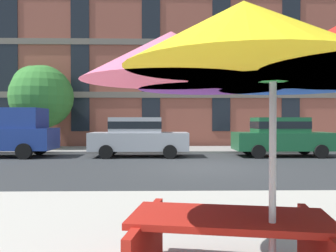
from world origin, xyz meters
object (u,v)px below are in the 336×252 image
object	(u,v)px
sedan_silver	(138,136)
street_tree_left	(40,93)
picnic_table	(229,246)
pickup_blue	(2,134)
sedan_green	(281,136)
patio_umbrella	(273,56)

from	to	relation	value
sedan_silver	street_tree_left	size ratio (longest dim) A/B	0.94
street_tree_left	picnic_table	world-z (taller)	street_tree_left
pickup_blue	sedan_green	size ratio (longest dim) A/B	1.16
street_tree_left	picnic_table	distance (m)	17.79
pickup_blue	picnic_table	bearing A→B (deg)	-58.09
sedan_green	patio_umbrella	size ratio (longest dim) A/B	1.36
pickup_blue	sedan_green	xyz separation A→B (m)	(12.65, -0.00, -0.08)
patio_umbrella	picnic_table	world-z (taller)	patio_umbrella
street_tree_left	pickup_blue	bearing A→B (deg)	-97.17
sedan_green	patio_umbrella	xyz separation A→B (m)	(-4.56, -12.70, 1.23)
pickup_blue	patio_umbrella	xyz separation A→B (m)	(8.08, -12.70, 1.15)
pickup_blue	sedan_silver	bearing A→B (deg)	-0.00
sedan_silver	sedan_green	bearing A→B (deg)	0.00
sedan_silver	street_tree_left	xyz separation A→B (m)	(-5.66, 3.52, 2.19)
sedan_green	street_tree_left	world-z (taller)	street_tree_left
sedan_green	picnic_table	size ratio (longest dim) A/B	2.16
pickup_blue	street_tree_left	world-z (taller)	street_tree_left
sedan_silver	street_tree_left	distance (m)	7.02
pickup_blue	street_tree_left	bearing A→B (deg)	82.83
patio_umbrella	street_tree_left	bearing A→B (deg)	115.21
pickup_blue	sedan_green	world-z (taller)	pickup_blue
street_tree_left	patio_umbrella	distance (m)	17.96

